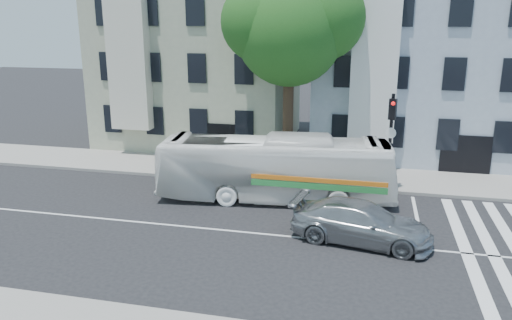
% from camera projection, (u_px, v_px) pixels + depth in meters
% --- Properties ---
extents(ground, '(120.00, 120.00, 0.00)m').
position_uv_depth(ground, '(251.00, 233.00, 19.64)').
color(ground, black).
rests_on(ground, ground).
extents(sidewalk_far, '(80.00, 4.00, 0.15)m').
position_uv_depth(sidewalk_far, '(285.00, 173.00, 27.12)').
color(sidewalk_far, gray).
rests_on(sidewalk_far, ground).
extents(building_left, '(12.00, 10.00, 11.00)m').
position_uv_depth(building_left, '(202.00, 60.00, 33.74)').
color(building_left, '#9B9F86').
rests_on(building_left, ground).
extents(building_right, '(12.00, 10.00, 11.00)m').
position_uv_depth(building_right, '(418.00, 63.00, 30.69)').
color(building_right, '#99A5B6').
rests_on(building_right, ground).
extents(street_tree, '(7.30, 5.90, 11.10)m').
position_uv_depth(street_tree, '(291.00, 25.00, 25.70)').
color(street_tree, '#2D2116').
rests_on(street_tree, ground).
extents(bus, '(3.85, 11.05, 3.01)m').
position_uv_depth(bus, '(275.00, 168.00, 22.94)').
color(bus, white).
rests_on(bus, ground).
extents(sedan, '(2.98, 5.55, 1.53)m').
position_uv_depth(sedan, '(361.00, 222.00, 18.71)').
color(sedan, '#A4A7AB').
rests_on(sedan, ground).
extents(hedge, '(8.53, 1.26, 0.70)m').
position_uv_depth(hedge, '(246.00, 171.00, 25.95)').
color(hedge, '#225E1E').
rests_on(hedge, sidewalk_far).
extents(traffic_signal, '(0.48, 0.55, 4.80)m').
position_uv_depth(traffic_signal, '(391.00, 130.00, 23.41)').
color(traffic_signal, black).
rests_on(traffic_signal, ground).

